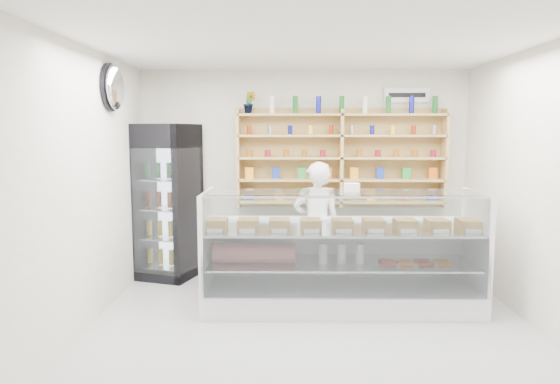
{
  "coord_description": "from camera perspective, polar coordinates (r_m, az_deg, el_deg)",
  "views": [
    {
      "loc": [
        -0.26,
        -4.46,
        1.96
      ],
      "look_at": [
        -0.32,
        0.9,
        1.31
      ],
      "focal_mm": 32.0,
      "sensor_mm": 36.0,
      "label": 1
    }
  ],
  "objects": [
    {
      "name": "room",
      "position": [
        4.5,
        3.89,
        -0.21
      ],
      "size": [
        5.0,
        5.0,
        5.0
      ],
      "color": "#9A9A9F",
      "rests_on": "ground"
    },
    {
      "name": "display_counter",
      "position": [
        5.67,
        6.92,
        -9.5
      ],
      "size": [
        3.01,
        0.9,
        1.31
      ],
      "color": "white",
      "rests_on": "floor"
    },
    {
      "name": "shop_worker",
      "position": [
        6.21,
        4.21,
        -3.86
      ],
      "size": [
        0.62,
        0.44,
        1.59
      ],
      "primitive_type": "imported",
      "rotation": [
        0.0,
        0.0,
        3.24
      ],
      "color": "silver",
      "rests_on": "floor"
    },
    {
      "name": "drinks_cooler",
      "position": [
        6.85,
        -12.83,
        -1.01
      ],
      "size": [
        0.92,
        0.91,
        2.06
      ],
      "rotation": [
        0.0,
        0.0,
        -0.3
      ],
      "color": "black",
      "rests_on": "floor"
    },
    {
      "name": "wall_shelving",
      "position": [
        6.85,
        6.98,
        3.84
      ],
      "size": [
        2.84,
        0.28,
        1.33
      ],
      "color": "tan",
      "rests_on": "back_wall"
    },
    {
      "name": "potted_plant",
      "position": [
        6.83,
        -3.52,
        10.15
      ],
      "size": [
        0.18,
        0.15,
        0.3
      ],
      "primitive_type": "imported",
      "rotation": [
        0.0,
        0.0,
        -0.14
      ],
      "color": "#1E6626",
      "rests_on": "wall_shelving"
    },
    {
      "name": "security_mirror",
      "position": [
        5.99,
        -18.36,
        11.3
      ],
      "size": [
        0.15,
        0.5,
        0.5
      ],
      "primitive_type": "ellipsoid",
      "color": "silver",
      "rests_on": "left_wall"
    },
    {
      "name": "wall_sign",
      "position": [
        7.14,
        14.29,
        10.68
      ],
      "size": [
        0.62,
        0.03,
        0.2
      ],
      "primitive_type": "cube",
      "color": "white",
      "rests_on": "back_wall"
    }
  ]
}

